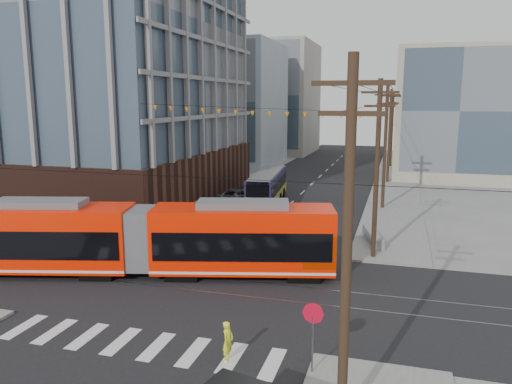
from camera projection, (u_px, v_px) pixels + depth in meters
The scene contains 16 objects.
ground at pixel (171, 314), 23.06m from camera, with size 160.00×160.00×0.00m, color slate.
office_building at pixel (63, 52), 48.20m from camera, with size 30.00×25.00×28.60m, color #381E16.
bg_bldg_nw_near at pixel (218, 105), 75.18m from camera, with size 18.00×16.00×18.00m, color #8C99A5.
bg_bldg_ne_near at pixel (453, 114), 62.55m from camera, with size 14.00×14.00×16.00m, color gray.
bg_bldg_nw_far at pixel (270, 99), 93.06m from camera, with size 16.00×18.00×20.00m, color gray.
bg_bldg_ne_far at pixel (454, 117), 81.07m from camera, with size 16.00×16.00×14.00m, color #8C99A5.
utility_pole_near at pixel (347, 253), 14.06m from camera, with size 0.30×0.30×11.00m, color black.
utility_pole_far at pixel (392, 130), 72.61m from camera, with size 0.30×0.30×11.00m, color black.
streetcar at pixel (142, 239), 27.97m from camera, with size 21.40×3.01×4.12m, color #FF1B00, non-canonical shape.
city_bus at pixel (267, 187), 47.72m from camera, with size 2.36×10.88×3.08m, color #1E183A, non-canonical shape.
parked_car_silver at pixel (174, 231), 34.82m from camera, with size 1.52×4.35×1.43m, color #939499.
parked_car_white at pixel (208, 207), 42.63m from camera, with size 2.04×5.02×1.46m, color #B9B5B5.
parked_car_grey at pixel (238, 196), 47.78m from camera, with size 2.38×5.16×1.44m, color #515459.
pedestrian at pixel (228, 341), 18.84m from camera, with size 0.57×0.37×1.56m, color #F6FF2D.
stop_sign at pixel (313, 342), 17.70m from camera, with size 0.79×0.79×2.58m, color red, non-canonical shape.
jersey_barrier at pixel (373, 238), 34.23m from camera, with size 0.98×4.34×0.87m, color gray.
Camera 1 is at (9.80, -19.69, 9.76)m, focal length 35.00 mm.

